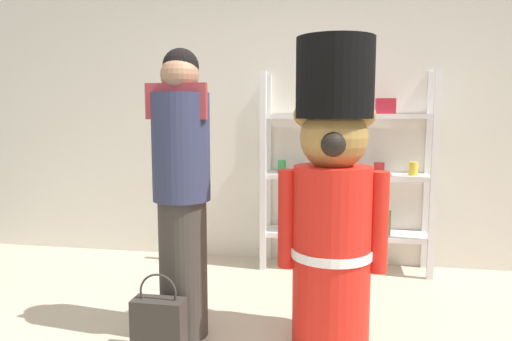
# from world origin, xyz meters

# --- Properties ---
(back_wall) EXTENTS (6.40, 0.12, 2.60)m
(back_wall) POSITION_xyz_m (0.00, 2.20, 1.30)
(back_wall) COLOR silver
(back_wall) RESTS_ON ground_plane
(merchandise_shelf) EXTENTS (1.41, 0.35, 1.67)m
(merchandise_shelf) POSITION_xyz_m (0.43, 1.98, 0.83)
(merchandise_shelf) COLOR white
(merchandise_shelf) RESTS_ON ground_plane
(teddy_bear_guard) EXTENTS (0.62, 0.47, 1.73)m
(teddy_bear_guard) POSITION_xyz_m (0.34, 0.63, 0.85)
(teddy_bear_guard) COLOR red
(teddy_bear_guard) RESTS_ON ground_plane
(person_shopper) EXTENTS (0.35, 0.33, 1.69)m
(person_shopper) POSITION_xyz_m (-0.53, 0.57, 0.89)
(person_shopper) COLOR #38332D
(person_shopper) RESTS_ON ground_plane
(shopping_bag) EXTENTS (0.29, 0.13, 0.45)m
(shopping_bag) POSITION_xyz_m (-0.60, 0.34, 0.16)
(shopping_bag) COLOR #332D28
(shopping_bag) RESTS_ON ground_plane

